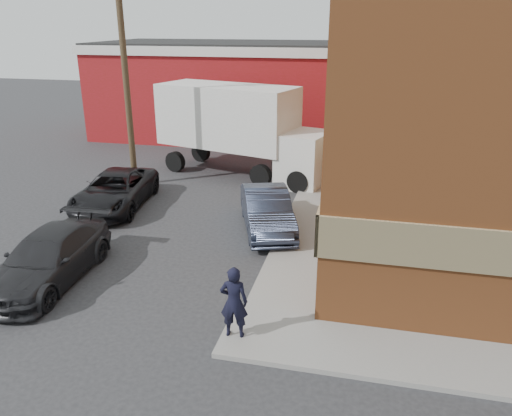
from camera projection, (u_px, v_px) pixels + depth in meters
The scene contains 9 objects.
ground at pixel (253, 316), 12.26m from camera, with size 90.00×90.00×0.00m, color #28282B.
sidewalk_west at pixel (319, 197), 20.31m from camera, with size 1.80×18.00×0.12m, color gray.
warehouse at pixel (233, 89), 30.76m from camera, with size 16.30×8.30×5.60m.
utility_pole at pixel (125, 74), 20.36m from camera, with size 2.00×0.26×9.00m.
man at pixel (234, 302), 11.02m from camera, with size 0.62×0.41×1.71m, color black.
sedan at pixel (267, 210), 17.08m from camera, with size 1.50×4.30×1.42m, color #272F42.
suv_a at pixel (115, 190), 19.16m from camera, with size 2.25×4.89×1.36m, color black.
suv_b at pixel (49, 258), 13.72m from camera, with size 1.91×4.69×1.36m, color #252527.
box_truck at pixel (242, 125), 22.60m from camera, with size 8.61×4.62×4.07m.
Camera 1 is at (2.43, -10.24, 6.82)m, focal length 35.00 mm.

